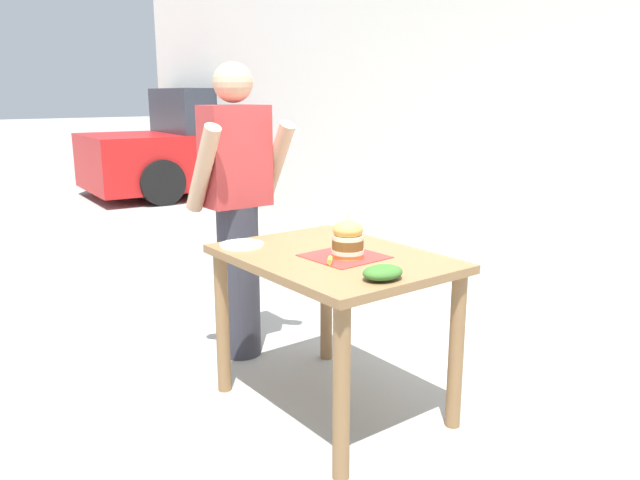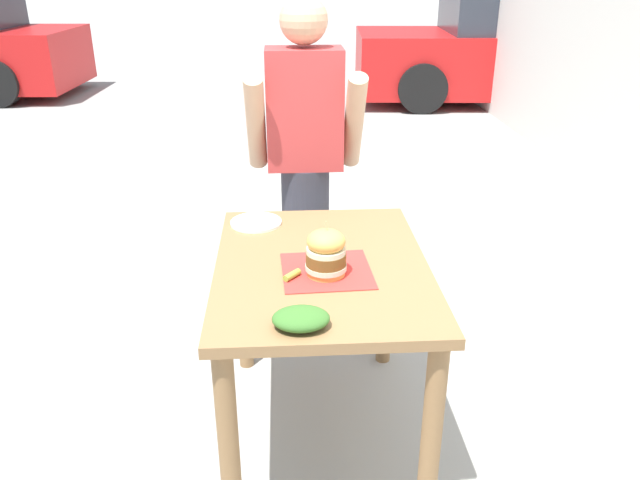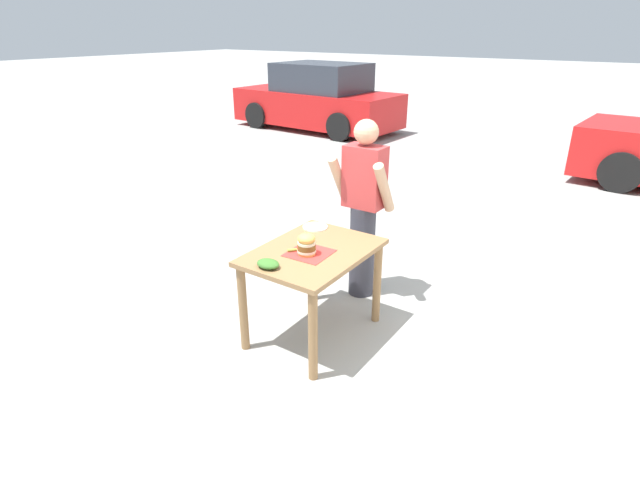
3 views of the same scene
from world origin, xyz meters
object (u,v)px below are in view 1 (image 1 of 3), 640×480
object	(u,v)px
side_salad	(383,272)
diner_across_table	(237,208)
pickle_spear	(330,260)
sandwich	(348,239)
side_plate_with_forks	(242,245)
parked_car_mid_block	(225,145)
patio_table	(333,282)

from	to	relation	value
side_salad	diner_across_table	distance (m)	1.29
pickle_spear	diner_across_table	world-z (taller)	diner_across_table
sandwich	pickle_spear	xyz separation A→B (m)	(-0.12, -0.02, -0.07)
side_plate_with_forks	parked_car_mid_block	xyz separation A→B (m)	(3.35, 6.28, -0.07)
sandwich	parked_car_mid_block	world-z (taller)	parked_car_mid_block
patio_table	pickle_spear	world-z (taller)	pickle_spear
patio_table	diner_across_table	xyz separation A→B (m)	(-0.03, 0.84, 0.24)
diner_across_table	patio_table	bearing A→B (deg)	-88.19
sandwich	side_salad	size ratio (longest dim) A/B	1.15
patio_table	pickle_spear	bearing A→B (deg)	-132.80
sandwich	pickle_spear	distance (m)	0.14
sandwich	side_salad	bearing A→B (deg)	-106.47
pickle_spear	diner_across_table	xyz separation A→B (m)	(0.09, 0.97, 0.08)
side_plate_with_forks	sandwich	bearing A→B (deg)	-61.86
patio_table	side_plate_with_forks	world-z (taller)	side_plate_with_forks
pickle_spear	side_plate_with_forks	xyz separation A→B (m)	(-0.14, 0.52, -0.01)
pickle_spear	parked_car_mid_block	world-z (taller)	parked_car_mid_block
sandwich	side_plate_with_forks	size ratio (longest dim) A/B	0.94
pickle_spear	side_plate_with_forks	distance (m)	0.54
diner_across_table	parked_car_mid_block	bearing A→B (deg)	61.91
diner_across_table	parked_car_mid_block	distance (m)	6.62
pickle_spear	side_plate_with_forks	size ratio (longest dim) A/B	0.34
side_plate_with_forks	parked_car_mid_block	size ratio (longest dim) A/B	0.05
sandwich	parked_car_mid_block	bearing A→B (deg)	65.57
sandwich	diner_across_table	xyz separation A→B (m)	(-0.04, 0.94, 0.01)
pickle_spear	side_salad	size ratio (longest dim) A/B	0.41
side_plate_with_forks	diner_across_table	bearing A→B (deg)	62.49
side_salad	pickle_spear	bearing A→B (deg)	93.71
parked_car_mid_block	patio_table	bearing A→B (deg)	-114.81
patio_table	side_plate_with_forks	distance (m)	0.50
patio_table	parked_car_mid_block	distance (m)	7.37
patio_table	side_salad	size ratio (longest dim) A/B	6.05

